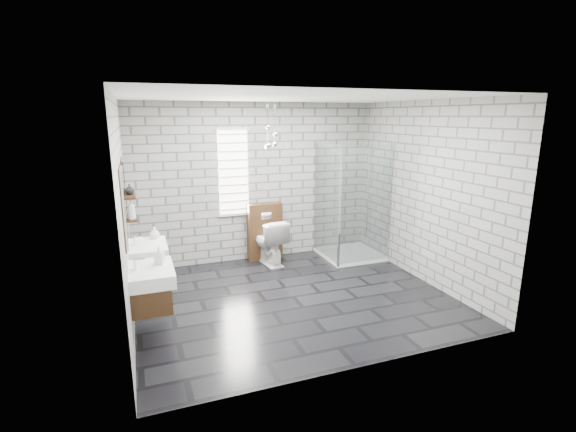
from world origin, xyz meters
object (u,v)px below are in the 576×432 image
vanity_left (148,276)px  vanity_right (145,251)px  cistern_panel (265,231)px  toilet (269,241)px  shower_enclosure (349,231)px

vanity_left → vanity_right: bearing=90.0°
cistern_panel → toilet: size_ratio=1.29×
shower_enclosure → cistern_panel: bearing=159.6°
vanity_right → cistern_panel: vanity_right is taller
vanity_right → cistern_panel: 2.39m
cistern_panel → vanity_left: bearing=-132.7°
shower_enclosure → vanity_left: bearing=-153.9°
toilet → vanity_right: bearing=18.8°
vanity_left → vanity_right: (0.00, 0.92, 0.00)m
shower_enclosure → toilet: bearing=169.1°
toilet → cistern_panel: bearing=-97.9°
vanity_right → shower_enclosure: size_ratio=0.77×
cistern_panel → shower_enclosure: bearing=-20.4°
vanity_right → toilet: size_ratio=2.02×
vanity_right → toilet: 2.29m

